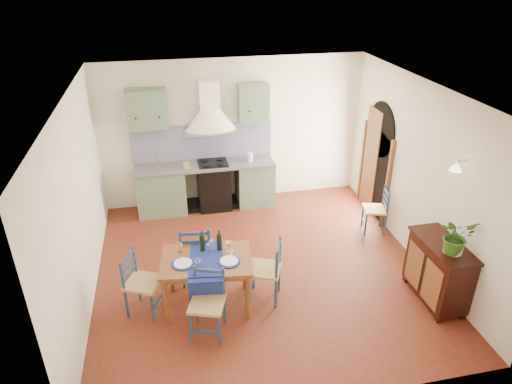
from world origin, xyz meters
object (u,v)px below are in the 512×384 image
Objects in this scene: chair_near at (208,302)px; potted_plant at (456,236)px; sideboard at (438,269)px; dining_table at (207,264)px.

potted_plant is (3.21, -0.21, 0.71)m from chair_near.
sideboard reaches higher than chair_near.
potted_plant reaches higher than dining_table.
chair_near is (-0.06, -0.52, -0.21)m from dining_table.
potted_plant is at bearing -13.08° from dining_table.
dining_table is 3.27m from potted_plant.
dining_table reaches higher than chair_near.
dining_table is at bearing 83.67° from chair_near.
sideboard is 0.70m from potted_plant.
chair_near is at bearing -96.33° from dining_table.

